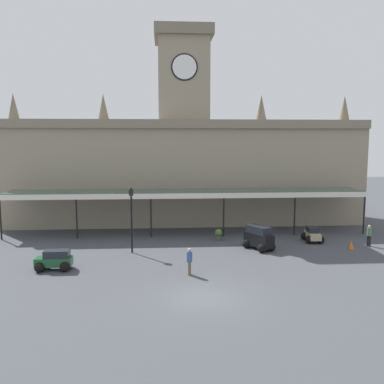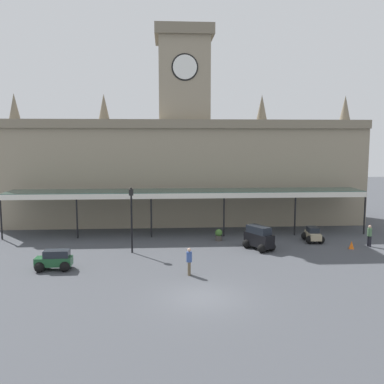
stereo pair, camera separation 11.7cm
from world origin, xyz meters
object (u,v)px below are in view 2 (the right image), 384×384
Objects in this scene: car_beige_sedan at (313,236)px; victorian_lamppost at (131,212)px; pedestrian_beside_cars at (189,260)px; planter_forecourt_centre at (219,235)px; pedestrian_crossing_forecourt at (369,235)px; car_black_van at (259,239)px; traffic_cone at (352,245)px; car_green_estate at (54,261)px.

victorian_lamppost is at bearing -170.31° from car_beige_sedan.
pedestrian_beside_cars is (-10.44, -7.83, 0.41)m from car_beige_sedan.
pedestrian_beside_cars is at bearing -108.62° from planter_forecourt_centre.
car_black_van is at bearing -177.87° from pedestrian_crossing_forecourt.
car_beige_sedan is at bearing 36.88° from pedestrian_beside_cars.
planter_forecourt_centre reaches higher than traffic_cone.
pedestrian_beside_cars is at bearing -134.19° from car_black_van.
planter_forecourt_centre is (6.76, 3.24, -2.49)m from victorian_lamppost.
victorian_lamppost is 7.90m from planter_forecourt_centre.
car_black_van reaches higher than car_beige_sedan.
car_black_van is at bearing -156.58° from car_beige_sedan.
traffic_cone is at bearing 10.43° from car_green_estate.
car_black_van is 1.14× the size of car_green_estate.
car_black_van is 5.33m from car_beige_sedan.
car_beige_sedan is 2.19× the size of planter_forecourt_centre.
traffic_cone is (-1.66, -0.60, -0.61)m from pedestrian_crossing_forecourt.
pedestrian_crossing_forecourt is at bearing -25.25° from car_beige_sedan.
car_green_estate reaches higher than car_beige_sedan.
planter_forecourt_centre is (2.91, 8.63, -0.42)m from pedestrian_beside_cars.
car_green_estate is 19.88m from car_beige_sedan.
pedestrian_beside_cars is at bearing -54.43° from victorian_lamppost.
pedestrian_crossing_forecourt is (3.80, -1.79, 0.41)m from car_beige_sedan.
car_green_estate is 1.08× the size of car_beige_sedan.
pedestrian_beside_cars reaches higher than car_green_estate.
pedestrian_crossing_forecourt is at bearing 22.98° from pedestrian_beside_cars.
car_beige_sedan is at bearing 18.35° from car_green_estate.
victorian_lamppost is (4.58, 3.82, 2.41)m from car_green_estate.
pedestrian_crossing_forecourt reaches higher than car_beige_sedan.
car_green_estate is 3.83× the size of traffic_cone.
car_beige_sedan is (18.87, 6.26, -0.06)m from car_green_estate.
car_beige_sedan is 3.56× the size of traffic_cone.
car_black_van is 7.05m from traffic_cone.
car_black_van is at bearing 177.75° from traffic_cone.
car_green_estate reaches higher than planter_forecourt_centre.
car_beige_sedan is 14.71m from victorian_lamppost.
car_black_van is at bearing 45.81° from pedestrian_beside_cars.
pedestrian_beside_cars is at bearing -156.62° from traffic_cone.
car_black_van reaches higher than pedestrian_beside_cars.
victorian_lamppost is 16.65m from traffic_cone.
pedestrian_crossing_forecourt is 1.87m from traffic_cone.
victorian_lamppost is at bearing -179.83° from traffic_cone.
car_beige_sedan reaches higher than traffic_cone.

